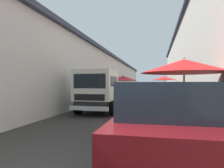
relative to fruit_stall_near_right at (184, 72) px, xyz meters
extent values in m
plane|color=#33302D|center=(9.09, 2.02, -1.79)|extent=(90.00, 90.00, 0.00)
cube|color=beige|center=(11.34, 8.77, 0.29)|extent=(49.50, 7.00, 4.16)
cube|color=#383D4C|center=(11.34, 8.77, 2.49)|extent=(49.80, 7.50, 0.24)
cylinder|color=#9E9EA3|center=(0.01, -0.01, -0.69)|extent=(0.06, 0.06, 2.20)
cone|color=red|center=(0.01, -0.01, 0.20)|extent=(2.70, 2.70, 0.43)
sphere|color=#9E9EA3|center=(0.01, -0.01, 0.45)|extent=(0.07, 0.07, 0.07)
cube|color=olive|center=(-0.06, 0.07, -1.39)|extent=(0.83, 0.66, 0.81)
sphere|color=orange|center=(-0.20, 0.18, -0.94)|extent=(0.09, 0.09, 0.09)
sphere|color=orange|center=(-0.17, -0.06, -0.94)|extent=(0.09, 0.09, 0.09)
sphere|color=orange|center=(-0.22, 0.14, -0.94)|extent=(0.09, 0.09, 0.09)
sphere|color=orange|center=(-0.33, 0.08, -0.94)|extent=(0.09, 0.09, 0.09)
sphere|color=orange|center=(0.09, -0.16, -0.88)|extent=(0.09, 0.09, 0.09)
sphere|color=orange|center=(0.15, 0.19, -0.94)|extent=(0.09, 0.09, 0.09)
cylinder|color=#9E9EA3|center=(10.10, 3.67, -0.72)|extent=(0.06, 0.06, 2.14)
cone|color=red|center=(10.10, 3.67, 0.14)|extent=(2.54, 2.54, 0.42)
sphere|color=#9E9EA3|center=(10.10, 3.67, 0.39)|extent=(0.07, 0.07, 0.07)
cube|color=brown|center=(10.10, 3.80, -1.43)|extent=(0.89, 0.79, 0.72)
sphere|color=orange|center=(10.03, 3.99, -1.02)|extent=(0.09, 0.09, 0.09)
sphere|color=orange|center=(9.93, 4.01, -0.97)|extent=(0.09, 0.09, 0.09)
sphere|color=orange|center=(10.28, 3.76, -1.02)|extent=(0.09, 0.09, 0.09)
cylinder|color=#9E9EA3|center=(15.43, 0.07, -0.66)|extent=(0.06, 0.06, 2.26)
cone|color=red|center=(15.43, 0.07, 0.28)|extent=(2.51, 2.51, 0.37)
sphere|color=#9E9EA3|center=(15.43, 0.07, 0.51)|extent=(0.07, 0.07, 0.07)
cube|color=olive|center=(15.64, 0.21, -1.40)|extent=(0.88, 0.69, 0.78)
sphere|color=orange|center=(15.56, 0.06, -0.97)|extent=(0.09, 0.09, 0.09)
sphere|color=orange|center=(15.72, 0.03, -0.97)|extent=(0.09, 0.09, 0.09)
sphere|color=orange|center=(15.46, 0.29, -0.97)|extent=(0.09, 0.09, 0.09)
cube|color=#600F14|center=(-2.56, 0.65, -1.22)|extent=(3.92, 1.76, 0.64)
cube|color=#19232D|center=(-2.71, 0.64, -0.62)|extent=(2.36, 1.54, 0.56)
cube|color=black|center=(-0.65, 0.67, -1.44)|extent=(0.12, 1.65, 0.20)
cube|color=silver|center=(-0.64, 1.25, -1.16)|extent=(0.06, 0.24, 0.14)
cube|color=silver|center=(-0.63, 0.08, -1.16)|extent=(0.06, 0.24, 0.14)
cylinder|color=black|center=(-1.25, 1.52, -1.49)|extent=(0.60, 0.21, 0.60)
cylinder|color=black|center=(-1.23, -0.20, -1.49)|extent=(0.60, 0.21, 0.60)
cylinder|color=black|center=(-3.90, 1.49, -1.49)|extent=(0.60, 0.21, 0.60)
cube|color=black|center=(3.88, 3.50, -1.29)|extent=(4.87, 1.74, 0.36)
cube|color=beige|center=(2.25, 3.59, -0.41)|extent=(1.63, 1.83, 1.40)
cube|color=#19232D|center=(1.51, 3.63, -0.24)|extent=(0.14, 1.47, 0.63)
cube|color=#19232D|center=(2.25, 3.59, -0.24)|extent=(1.14, 1.83, 0.45)
cube|color=black|center=(1.50, 3.63, -0.93)|extent=(0.14, 1.40, 0.28)
cube|color=silver|center=(1.42, 3.64, -1.39)|extent=(0.22, 1.75, 0.18)
cube|color=gray|center=(4.65, 2.63, -0.86)|extent=(3.16, 0.24, 0.50)
cube|color=gray|center=(4.74, 4.27, -0.86)|extent=(3.16, 0.24, 0.50)
cube|color=gray|center=(6.25, 3.37, -0.86)|extent=(0.15, 1.65, 0.50)
cylinder|color=black|center=(2.20, 2.72, -1.43)|extent=(0.73, 0.26, 0.72)
cylinder|color=black|center=(2.30, 4.46, -1.43)|extent=(0.73, 0.26, 0.72)
cylinder|color=black|center=(5.27, 2.54, -1.43)|extent=(0.73, 0.26, 0.72)
cylinder|color=black|center=(5.37, 4.29, -1.43)|extent=(0.73, 0.26, 0.72)
cylinder|color=#232328|center=(9.49, 0.18, -1.40)|extent=(0.14, 0.14, 0.78)
cylinder|color=#232328|center=(9.46, 0.02, -1.40)|extent=(0.14, 0.14, 0.78)
cube|color=#33518C|center=(9.48, 0.10, -0.72)|extent=(0.29, 0.49, 0.59)
sphere|color=tan|center=(9.48, 0.10, -0.32)|extent=(0.21, 0.21, 0.21)
cylinder|color=#33518C|center=(9.54, 0.37, -0.69)|extent=(0.08, 0.08, 0.53)
cylinder|color=#33518C|center=(9.42, -0.17, -0.69)|extent=(0.08, 0.08, 0.53)
cylinder|color=black|center=(9.17, -0.43, -1.57)|extent=(0.45, 0.17, 0.44)
cylinder|color=black|center=(7.94, -0.18, -1.57)|extent=(0.45, 0.19, 0.44)
cube|color=red|center=(8.50, -0.30, -1.52)|extent=(0.94, 0.45, 0.08)
ellipsoid|color=black|center=(8.21, -0.24, -1.15)|extent=(0.60, 0.37, 0.20)
cube|color=red|center=(9.12, -0.42, -1.12)|extent=(0.20, 0.34, 0.56)
cylinder|color=silver|center=(9.05, -0.40, -1.02)|extent=(0.28, 0.11, 0.68)
cylinder|color=black|center=(8.97, -0.39, -0.67)|extent=(0.55, 0.14, 0.04)
camera|label=1|loc=(-6.54, 0.81, -0.37)|focal=31.91mm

